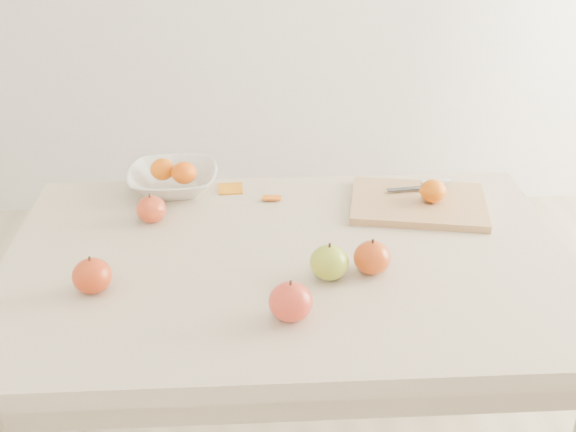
{
  "coord_description": "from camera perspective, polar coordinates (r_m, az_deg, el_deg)",
  "views": [
    {
      "loc": [
        -0.08,
        -1.3,
        1.53
      ],
      "look_at": [
        0.0,
        0.05,
        0.82
      ],
      "focal_mm": 45.0,
      "sensor_mm": 36.0,
      "label": 1
    }
  ],
  "objects": [
    {
      "name": "table",
      "position": [
        1.57,
        0.1,
        -6.3
      ],
      "size": [
        1.2,
        0.8,
        0.75
      ],
      "color": "beige",
      "rests_on": "ground"
    },
    {
      "name": "cutting_board",
      "position": [
        1.75,
        10.25,
        1.0
      ],
      "size": [
        0.35,
        0.29,
        0.02
      ],
      "primitive_type": "cube",
      "rotation": [
        0.0,
        0.0,
        -0.19
      ],
      "color": "#AF7E57",
      "rests_on": "table"
    },
    {
      "name": "board_tangerine",
      "position": [
        1.73,
        11.39,
        1.94
      ],
      "size": [
        0.06,
        0.06,
        0.05
      ],
      "primitive_type": "ellipsoid",
      "color": "#D15B07",
      "rests_on": "cutting_board"
    },
    {
      "name": "fruit_bowl",
      "position": [
        1.82,
        -9.07,
        2.81
      ],
      "size": [
        0.22,
        0.22,
        0.05
      ],
      "primitive_type": "imported",
      "color": "white",
      "rests_on": "table"
    },
    {
      "name": "bowl_tangerine_near",
      "position": [
        1.82,
        -9.89,
        3.66
      ],
      "size": [
        0.06,
        0.06,
        0.05
      ],
      "primitive_type": "ellipsoid",
      "color": "#D75207",
      "rests_on": "fruit_bowl"
    },
    {
      "name": "bowl_tangerine_far",
      "position": [
        1.79,
        -8.22,
        3.41
      ],
      "size": [
        0.06,
        0.06,
        0.05
      ],
      "primitive_type": "ellipsoid",
      "color": "#E74808",
      "rests_on": "fruit_bowl"
    },
    {
      "name": "orange_peel_a",
      "position": [
        1.81,
        -4.56,
        2.04
      ],
      "size": [
        0.06,
        0.05,
        0.01
      ],
      "primitive_type": "cube",
      "rotation": [
        0.21,
        0.0,
        0.07
      ],
      "color": "orange",
      "rests_on": "table"
    },
    {
      "name": "orange_peel_b",
      "position": [
        1.76,
        -1.29,
        1.39
      ],
      "size": [
        0.05,
        0.04,
        0.01
      ],
      "primitive_type": "cube",
      "rotation": [
        -0.14,
        0.0,
        -0.12
      ],
      "color": "#DD600F",
      "rests_on": "table"
    },
    {
      "name": "paring_knife",
      "position": [
        1.81,
        11.25,
        2.48
      ],
      "size": [
        0.17,
        0.05,
        0.01
      ],
      "color": "white",
      "rests_on": "cutting_board"
    },
    {
      "name": "apple_green",
      "position": [
        1.43,
        3.28,
        -3.68
      ],
      "size": [
        0.08,
        0.08,
        0.07
      ],
      "primitive_type": "ellipsoid",
      "color": "olive",
      "rests_on": "table"
    },
    {
      "name": "apple_red_e",
      "position": [
        1.46,
        6.65,
        -3.28
      ],
      "size": [
        0.08,
        0.08,
        0.07
      ],
      "primitive_type": "ellipsoid",
      "color": "maroon",
      "rests_on": "table"
    },
    {
      "name": "apple_red_c",
      "position": [
        1.31,
        0.21,
        -6.79
      ],
      "size": [
        0.08,
        0.08,
        0.07
      ],
      "primitive_type": "ellipsoid",
      "color": "#A5121A",
      "rests_on": "table"
    },
    {
      "name": "apple_red_b",
      "position": [
        1.44,
        -15.22,
        -4.59
      ],
      "size": [
        0.08,
        0.08,
        0.07
      ],
      "primitive_type": "ellipsoid",
      "color": "maroon",
      "rests_on": "table"
    },
    {
      "name": "apple_red_a",
      "position": [
        1.67,
        -10.76,
        0.52
      ],
      "size": [
        0.07,
        0.07,
        0.06
      ],
      "primitive_type": "ellipsoid",
      "color": "#A12719",
      "rests_on": "table"
    }
  ]
}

